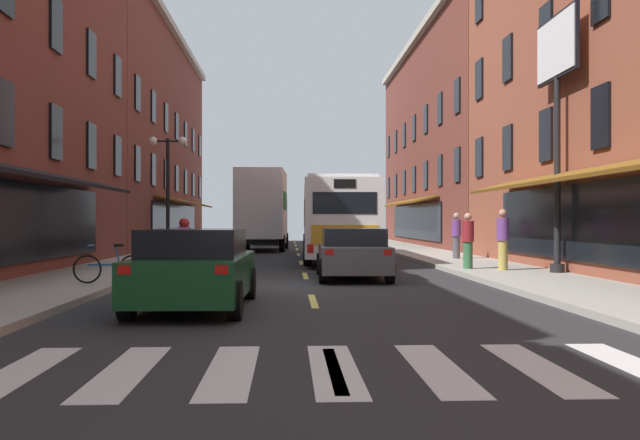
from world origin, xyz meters
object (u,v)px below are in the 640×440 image
(sedan_far, at_px, (353,253))
(pedestrian_rear, at_px, (503,239))
(transit_bus, at_px, (336,219))
(pedestrian_far, at_px, (456,235))
(sedan_mid, at_px, (270,234))
(sedan_near, at_px, (196,268))
(box_truck, at_px, (263,210))
(bicycle_near, at_px, (110,268))
(billboard_sign, at_px, (557,75))
(pedestrian_mid, at_px, (468,240))
(motorcycle_rider, at_px, (184,256))
(street_lamp_twin, at_px, (168,191))

(sedan_far, xyz_separation_m, pedestrian_rear, (4.55, 1.30, 0.36))
(transit_bus, xyz_separation_m, pedestrian_far, (4.54, -1.67, -0.60))
(transit_bus, xyz_separation_m, sedan_mid, (-3.14, 19.72, -0.94))
(sedan_near, bearing_deg, box_truck, 89.28)
(box_truck, xyz_separation_m, pedestrian_rear, (7.67, -17.41, -1.09))
(bicycle_near, distance_m, pedestrian_rear, 11.21)
(billboard_sign, bearing_deg, pedestrian_mid, 141.84)
(sedan_near, distance_m, bicycle_near, 4.50)
(motorcycle_rider, distance_m, pedestrian_rear, 9.37)
(sedan_mid, bearing_deg, sedan_far, -84.18)
(sedan_mid, height_order, pedestrian_rear, pedestrian_rear)
(bicycle_near, bearing_deg, sedan_far, 25.18)
(pedestrian_far, xyz_separation_m, pedestrian_rear, (-0.15, -6.48, 0.02))
(sedan_mid, height_order, bicycle_near, sedan_mid)
(transit_bus, bearing_deg, motorcycle_rider, -112.13)
(transit_bus, distance_m, pedestrian_mid, 8.35)
(sedan_mid, height_order, sedan_far, sedan_far)
(sedan_near, distance_m, sedan_mid, 35.70)
(sedan_far, distance_m, pedestrian_far, 9.10)
(transit_bus, xyz_separation_m, pedestrian_mid, (3.50, -7.55, -0.65))
(pedestrian_mid, bearing_deg, box_truck, -11.53)
(box_truck, xyz_separation_m, bicycle_near, (-2.76, -21.47, -1.65))
(transit_bus, xyz_separation_m, motorcycle_rider, (-4.51, -11.09, -0.94))
(pedestrian_far, height_order, pedestrian_rear, pedestrian_rear)
(pedestrian_rear, bearing_deg, billboard_sign, 164.81)
(sedan_far, distance_m, bicycle_near, 6.50)
(billboard_sign, relative_size, sedan_mid, 1.52)
(sedan_far, xyz_separation_m, street_lamp_twin, (-6.23, 7.27, 1.99))
(pedestrian_rear, bearing_deg, transit_bus, -36.03)
(sedan_near, bearing_deg, pedestrian_mid, 49.88)
(transit_bus, height_order, street_lamp_twin, street_lamp_twin)
(motorcycle_rider, relative_size, pedestrian_mid, 1.23)
(billboard_sign, relative_size, transit_bus, 0.58)
(sedan_far, bearing_deg, bicycle_near, -154.82)
(pedestrian_far, bearing_deg, box_truck, -174.84)
(sedan_far, bearing_deg, pedestrian_mid, 27.32)
(box_truck, xyz_separation_m, sedan_mid, (0.14, 10.47, -1.45))
(motorcycle_rider, relative_size, pedestrian_rear, 1.16)
(sedan_near, xyz_separation_m, sedan_far, (3.43, 6.53, -0.03))
(motorcycle_rider, xyz_separation_m, pedestrian_rear, (8.89, 2.93, 0.36))
(bicycle_near, relative_size, pedestrian_far, 0.98)
(pedestrian_mid, relative_size, pedestrian_far, 0.96)
(sedan_far, xyz_separation_m, bicycle_near, (-5.88, -2.76, -0.20))
(sedan_mid, xyz_separation_m, sedan_far, (2.97, -29.17, -0.00))
(sedan_far, relative_size, pedestrian_mid, 2.58)
(sedan_mid, bearing_deg, pedestrian_rear, -74.89)
(sedan_mid, relative_size, pedestrian_far, 2.70)
(sedan_near, height_order, street_lamp_twin, street_lamp_twin)
(billboard_sign, height_order, bicycle_near, billboard_sign)
(box_truck, height_order, motorcycle_rider, box_truck)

